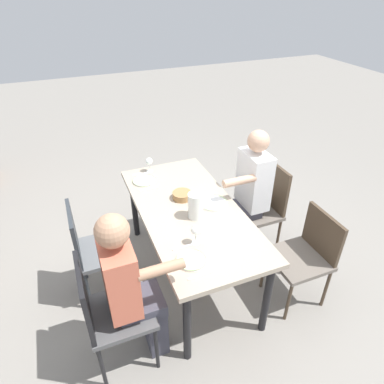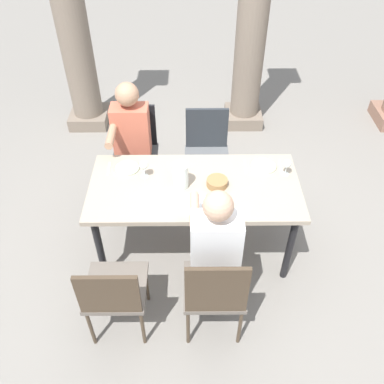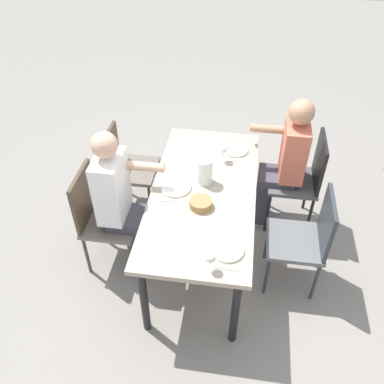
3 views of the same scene
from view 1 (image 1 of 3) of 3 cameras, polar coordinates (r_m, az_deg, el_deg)
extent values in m
plane|color=gray|center=(3.38, -0.35, -13.55)|extent=(16.00, 16.00, 0.00)
cube|color=tan|center=(2.89, -0.40, -3.25)|extent=(1.71, 0.81, 0.04)
cylinder|color=black|center=(2.57, -0.82, -21.59)|extent=(0.06, 0.06, 0.73)
cylinder|color=black|center=(3.65, -9.65, -2.53)|extent=(0.06, 0.06, 0.73)
cylinder|color=black|center=(2.77, 12.42, -17.03)|extent=(0.06, 0.06, 0.73)
cylinder|color=black|center=(3.80, -0.10, -0.44)|extent=(0.06, 0.06, 0.73)
cube|color=#4F4F50|center=(2.54, -11.95, -19.20)|extent=(0.44, 0.44, 0.04)
cube|color=black|center=(2.36, -17.56, -16.72)|extent=(0.42, 0.03, 0.47)
cylinder|color=black|center=(2.65, -5.96, -24.59)|extent=(0.03, 0.03, 0.46)
cylinder|color=black|center=(2.87, -8.28, -18.50)|extent=(0.03, 0.03, 0.46)
cylinder|color=black|center=(2.63, -14.83, -26.60)|extent=(0.03, 0.03, 0.46)
cylinder|color=black|center=(2.85, -16.14, -20.23)|extent=(0.03, 0.03, 0.46)
cube|color=#6A6158|center=(3.02, 17.41, -10.69)|extent=(0.44, 0.44, 0.04)
cube|color=#473828|center=(3.00, 21.09, -6.70)|extent=(0.42, 0.03, 0.40)
cylinder|color=#473828|center=(3.19, 11.88, -12.63)|extent=(0.03, 0.03, 0.43)
cylinder|color=#473828|center=(2.99, 15.88, -17.28)|extent=(0.03, 0.03, 0.43)
cylinder|color=#473828|center=(3.37, 17.43, -10.59)|extent=(0.03, 0.03, 0.43)
cylinder|color=#473828|center=(3.19, 21.58, -14.75)|extent=(0.03, 0.03, 0.43)
cube|color=#5B5E61|center=(3.05, -14.64, -9.41)|extent=(0.44, 0.44, 0.04)
cube|color=#2D3338|center=(2.91, -19.14, -6.89)|extent=(0.42, 0.03, 0.46)
cylinder|color=#2D3338|center=(3.09, -9.88, -14.10)|extent=(0.03, 0.03, 0.43)
cylinder|color=#2D3338|center=(3.36, -11.41, -9.61)|extent=(0.03, 0.03, 0.43)
cylinder|color=#2D3338|center=(3.08, -17.00, -15.65)|extent=(0.03, 0.03, 0.43)
cylinder|color=#2D3338|center=(3.35, -17.86, -10.98)|extent=(0.03, 0.03, 0.43)
cube|color=#6A6158|center=(3.44, 10.43, -3.27)|extent=(0.44, 0.44, 0.04)
cube|color=#473828|center=(3.41, 13.71, 0.76)|extent=(0.42, 0.03, 0.48)
cylinder|color=#473828|center=(3.63, 5.96, -5.30)|extent=(0.03, 0.03, 0.43)
cylinder|color=#473828|center=(3.38, 8.90, -8.97)|extent=(0.03, 0.03, 0.43)
cylinder|color=#473828|center=(3.80, 11.08, -3.90)|extent=(0.03, 0.03, 0.43)
cylinder|color=#473828|center=(3.56, 14.26, -7.28)|extent=(0.03, 0.03, 0.43)
cube|color=#3F3F4C|center=(3.47, 6.53, -7.14)|extent=(0.24, 0.14, 0.46)
cube|color=#3F3F4C|center=(3.34, 8.20, -3.07)|extent=(0.28, 0.32, 0.10)
cube|color=white|center=(3.21, 10.36, 2.04)|extent=(0.34, 0.20, 0.55)
sphere|color=tan|center=(3.03, 11.09, 8.39)|extent=(0.20, 0.20, 0.20)
cylinder|color=tan|center=(2.94, 7.96, 1.87)|extent=(0.07, 0.30, 0.07)
cube|color=#3F3F4C|center=(2.76, -6.22, -21.19)|extent=(0.24, 0.14, 0.46)
cube|color=#3F3F4C|center=(2.53, -8.67, -17.99)|extent=(0.28, 0.32, 0.10)
cube|color=#CC664C|center=(2.29, -12.05, -13.79)|extent=(0.34, 0.20, 0.51)
sphere|color=tan|center=(2.03, -13.28, -6.38)|extent=(0.21, 0.21, 0.21)
cylinder|color=tan|center=(2.14, -5.20, -12.78)|extent=(0.07, 0.30, 0.07)
cylinder|color=white|center=(2.40, -0.14, -11.36)|extent=(0.21, 0.21, 0.01)
torus|color=#A4C786|center=(2.40, -0.15, -11.24)|extent=(0.21, 0.21, 0.01)
cylinder|color=white|center=(2.54, 0.63, -8.50)|extent=(0.06, 0.06, 0.00)
cylinder|color=white|center=(2.51, 0.63, -7.73)|extent=(0.01, 0.01, 0.09)
sphere|color=white|center=(2.46, 0.64, -6.41)|extent=(0.07, 0.07, 0.07)
cube|color=silver|center=(2.31, 1.28, -13.83)|extent=(0.02, 0.17, 0.01)
cube|color=silver|center=(2.51, -1.43, -9.18)|extent=(0.03, 0.17, 0.01)
cylinder|color=white|center=(2.95, 3.60, -1.84)|extent=(0.24, 0.24, 0.01)
torus|color=#A9CD91|center=(2.94, 3.60, -1.72)|extent=(0.24, 0.24, 0.01)
cube|color=silver|center=(2.84, 4.87, -3.49)|extent=(0.03, 0.17, 0.01)
cube|color=silver|center=(3.06, 2.41, -0.39)|extent=(0.03, 0.17, 0.01)
cylinder|color=white|center=(3.28, -7.98, 1.88)|extent=(0.22, 0.22, 0.01)
torus|color=#A4C786|center=(3.28, -7.99, 1.98)|extent=(0.22, 0.22, 0.01)
cylinder|color=white|center=(3.45, -7.11, 3.50)|extent=(0.06, 0.06, 0.00)
cylinder|color=white|center=(3.43, -7.16, 4.10)|extent=(0.01, 0.01, 0.08)
sphere|color=white|center=(3.39, -7.24, 5.15)|extent=(0.07, 0.07, 0.07)
cube|color=silver|center=(3.16, -7.27, 0.53)|extent=(0.02, 0.17, 0.01)
cube|color=silver|center=(3.41, -8.63, 3.04)|extent=(0.03, 0.17, 0.01)
cylinder|color=white|center=(2.73, 0.62, -2.30)|extent=(0.13, 0.13, 0.22)
cylinder|color=#EFEAC6|center=(2.75, 0.61, -2.85)|extent=(0.12, 0.12, 0.14)
cylinder|color=#9E7547|center=(3.00, -1.67, -0.56)|extent=(0.17, 0.17, 0.06)
camera|label=2|loc=(3.98, 43.63, 33.39)|focal=38.51mm
camera|label=3|loc=(4.63, -18.24, 36.97)|focal=38.46mm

